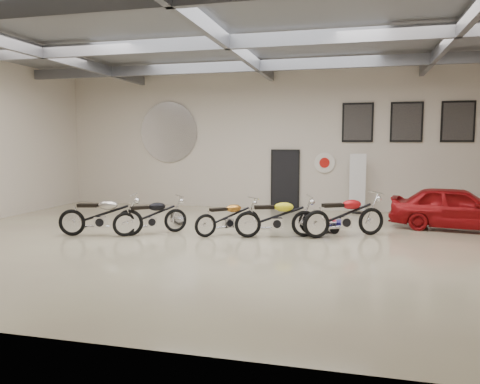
% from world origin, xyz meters
% --- Properties ---
extents(floor, '(16.00, 12.00, 0.01)m').
position_xyz_m(floor, '(0.00, 0.00, 0.00)').
color(floor, '#BDB590').
rests_on(floor, ground).
extents(ceiling, '(16.00, 12.00, 0.01)m').
position_xyz_m(ceiling, '(0.00, 0.00, 5.00)').
color(ceiling, slate).
rests_on(ceiling, back_wall).
extents(back_wall, '(16.00, 0.02, 5.00)m').
position_xyz_m(back_wall, '(0.00, 6.00, 2.50)').
color(back_wall, beige).
rests_on(back_wall, floor).
extents(ceiling_beams, '(15.80, 11.80, 0.32)m').
position_xyz_m(ceiling_beams, '(0.00, 0.00, 4.75)').
color(ceiling_beams, slate).
rests_on(ceiling_beams, ceiling).
extents(door, '(0.92, 0.08, 2.10)m').
position_xyz_m(door, '(0.50, 5.95, 1.05)').
color(door, black).
rests_on(door, back_wall).
extents(logo_plaque, '(2.30, 0.06, 1.16)m').
position_xyz_m(logo_plaque, '(-4.00, 5.95, 2.80)').
color(logo_plaque, silver).
rests_on(logo_plaque, back_wall).
extents(poster_left, '(1.05, 0.08, 1.35)m').
position_xyz_m(poster_left, '(3.00, 5.96, 3.10)').
color(poster_left, black).
rests_on(poster_left, back_wall).
extents(poster_mid, '(1.05, 0.08, 1.35)m').
position_xyz_m(poster_mid, '(4.60, 5.96, 3.10)').
color(poster_mid, black).
rests_on(poster_mid, back_wall).
extents(poster_right, '(1.05, 0.08, 1.35)m').
position_xyz_m(poster_right, '(6.20, 5.96, 3.10)').
color(poster_right, black).
rests_on(poster_right, back_wall).
extents(oil_sign, '(0.72, 0.10, 0.72)m').
position_xyz_m(oil_sign, '(1.90, 5.95, 1.70)').
color(oil_sign, white).
rests_on(oil_sign, back_wall).
extents(banner_stand, '(0.55, 0.24, 1.98)m').
position_xyz_m(banner_stand, '(3.05, 5.50, 0.99)').
color(banner_stand, white).
rests_on(banner_stand, floor).
extents(motorcycle_silver, '(2.25, 1.16, 1.12)m').
position_xyz_m(motorcycle_silver, '(-3.39, -0.11, 0.56)').
color(motorcycle_silver, silver).
rests_on(motorcycle_silver, floor).
extents(motorcycle_black, '(1.88, 1.72, 1.01)m').
position_xyz_m(motorcycle_black, '(-2.23, 0.41, 0.51)').
color(motorcycle_black, silver).
rests_on(motorcycle_black, floor).
extents(motorcycle_gold, '(1.75, 1.69, 0.96)m').
position_xyz_m(motorcycle_gold, '(-0.23, 0.83, 0.48)').
color(motorcycle_gold, silver).
rests_on(motorcycle_gold, floor).
extents(motorcycle_yellow, '(2.19, 1.29, 1.09)m').
position_xyz_m(motorcycle_yellow, '(1.05, 0.83, 0.54)').
color(motorcycle_yellow, silver).
rests_on(motorcycle_yellow, floor).
extents(motorcycle_red, '(2.27, 1.71, 1.16)m').
position_xyz_m(motorcycle_red, '(2.74, 1.32, 0.58)').
color(motorcycle_red, silver).
rests_on(motorcycle_red, floor).
extents(go_kart, '(1.55, 1.21, 0.51)m').
position_xyz_m(go_kart, '(2.11, 1.78, 0.26)').
color(go_kart, navy).
rests_on(go_kart, floor).
extents(vintage_car, '(2.02, 3.74, 1.21)m').
position_xyz_m(vintage_car, '(5.74, 3.10, 0.60)').
color(vintage_car, '#9A0E11').
rests_on(vintage_car, floor).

